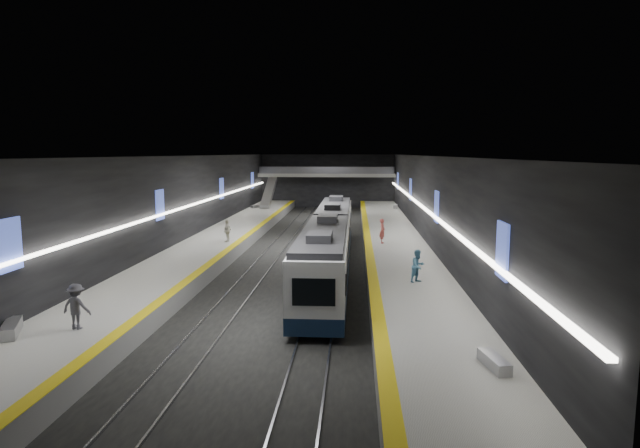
# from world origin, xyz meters

# --- Properties ---
(ground) EXTENTS (70.00, 70.00, 0.00)m
(ground) POSITION_xyz_m (0.00, 0.00, 0.00)
(ground) COLOR black
(ground) RESTS_ON ground
(ceiling) EXTENTS (20.00, 70.00, 0.04)m
(ceiling) POSITION_xyz_m (0.00, 0.00, 8.00)
(ceiling) COLOR beige
(ceiling) RESTS_ON wall_left
(wall_left) EXTENTS (0.04, 70.00, 8.00)m
(wall_left) POSITION_xyz_m (-10.00, 0.00, 4.00)
(wall_left) COLOR black
(wall_left) RESTS_ON ground
(wall_right) EXTENTS (0.04, 70.00, 8.00)m
(wall_right) POSITION_xyz_m (10.00, 0.00, 4.00)
(wall_right) COLOR black
(wall_right) RESTS_ON ground
(wall_back) EXTENTS (20.00, 0.04, 8.00)m
(wall_back) POSITION_xyz_m (0.00, 35.00, 4.00)
(wall_back) COLOR black
(wall_back) RESTS_ON ground
(wall_front) EXTENTS (20.00, 0.04, 8.00)m
(wall_front) POSITION_xyz_m (0.00, -35.00, 4.00)
(wall_front) COLOR black
(wall_front) RESTS_ON ground
(platform_left) EXTENTS (5.00, 70.00, 1.00)m
(platform_left) POSITION_xyz_m (-7.50, 0.00, 0.50)
(platform_left) COLOR slate
(platform_left) RESTS_ON ground
(tile_surface_left) EXTENTS (5.00, 70.00, 0.02)m
(tile_surface_left) POSITION_xyz_m (-7.50, 0.00, 1.01)
(tile_surface_left) COLOR #989893
(tile_surface_left) RESTS_ON platform_left
(tactile_strip_left) EXTENTS (0.60, 70.00, 0.02)m
(tactile_strip_left) POSITION_xyz_m (-5.30, 0.00, 1.02)
(tactile_strip_left) COLOR #DABD0B
(tactile_strip_left) RESTS_ON platform_left
(platform_right) EXTENTS (5.00, 70.00, 1.00)m
(platform_right) POSITION_xyz_m (7.50, 0.00, 0.50)
(platform_right) COLOR slate
(platform_right) RESTS_ON ground
(tile_surface_right) EXTENTS (5.00, 70.00, 0.02)m
(tile_surface_right) POSITION_xyz_m (7.50, 0.00, 1.01)
(tile_surface_right) COLOR #989893
(tile_surface_right) RESTS_ON platform_right
(tactile_strip_right) EXTENTS (0.60, 70.00, 0.02)m
(tactile_strip_right) POSITION_xyz_m (5.30, 0.00, 1.02)
(tactile_strip_right) COLOR #DABD0B
(tactile_strip_right) RESTS_ON platform_right
(rails) EXTENTS (6.52, 70.00, 0.12)m
(rails) POSITION_xyz_m (-0.00, 0.00, 0.06)
(rails) COLOR gray
(rails) RESTS_ON ground
(train) EXTENTS (2.69, 30.04, 3.60)m
(train) POSITION_xyz_m (2.50, -8.61, 2.20)
(train) COLOR #10223D
(train) RESTS_ON ground
(ad_posters) EXTENTS (19.94, 53.50, 2.20)m
(ad_posters) POSITION_xyz_m (-0.00, 1.00, 4.50)
(ad_posters) COLOR #445ACD
(ad_posters) RESTS_ON wall_left
(cove_light_left) EXTENTS (0.25, 68.60, 0.12)m
(cove_light_left) POSITION_xyz_m (-9.80, 0.00, 3.80)
(cove_light_left) COLOR white
(cove_light_left) RESTS_ON wall_left
(cove_light_right) EXTENTS (0.25, 68.60, 0.12)m
(cove_light_right) POSITION_xyz_m (9.80, 0.00, 3.80)
(cove_light_right) COLOR white
(cove_light_right) RESTS_ON wall_right
(mezzanine_bridge) EXTENTS (20.00, 3.00, 1.50)m
(mezzanine_bridge) POSITION_xyz_m (0.00, 32.93, 5.04)
(mezzanine_bridge) COLOR gray
(mezzanine_bridge) RESTS_ON wall_left
(escalator) EXTENTS (1.20, 7.50, 3.92)m
(escalator) POSITION_xyz_m (-7.50, 26.00, 2.90)
(escalator) COLOR #99999E
(escalator) RESTS_ON platform_left
(bench_left_near) EXTENTS (1.37, 2.08, 0.50)m
(bench_left_near) POSITION_xyz_m (-9.49, -25.93, 1.25)
(bench_left_near) COLOR #99999E
(bench_left_near) RESTS_ON platform_left
(bench_left_far) EXTENTS (0.96, 1.70, 0.40)m
(bench_left_far) POSITION_xyz_m (-9.03, 23.87, 1.20)
(bench_left_far) COLOR #99999E
(bench_left_far) RESTS_ON platform_left
(bench_right_near) EXTENTS (0.80, 1.79, 0.42)m
(bench_right_near) POSITION_xyz_m (8.98, -28.06, 1.21)
(bench_right_near) COLOR #99999E
(bench_right_near) RESTS_ON platform_right
(bench_right_far) EXTENTS (0.69, 2.00, 0.48)m
(bench_right_far) POSITION_xyz_m (9.50, 24.77, 1.24)
(bench_right_far) COLOR #99999E
(bench_right_far) RESTS_ON platform_right
(passenger_right_a) EXTENTS (0.49, 0.73, 1.98)m
(passenger_right_a) POSITION_xyz_m (6.42, -3.02, 1.99)
(passenger_right_a) COLOR #B84B44
(passenger_right_a) RESTS_ON platform_right
(passenger_right_b) EXTENTS (1.14, 1.12, 1.86)m
(passenger_right_b) POSITION_xyz_m (7.77, -16.07, 1.93)
(passenger_right_b) COLOR teal
(passenger_right_b) RESTS_ON platform_right
(passenger_left_a) EXTENTS (0.69, 1.15, 1.83)m
(passenger_left_a) POSITION_xyz_m (-6.16, -3.26, 1.92)
(passenger_left_a) COLOR beige
(passenger_left_a) RESTS_ON platform_left
(passenger_left_b) EXTENTS (1.31, 0.86, 1.91)m
(passenger_left_b) POSITION_xyz_m (-7.19, -25.10, 1.95)
(passenger_left_b) COLOR #44444C
(passenger_left_b) RESTS_ON platform_left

